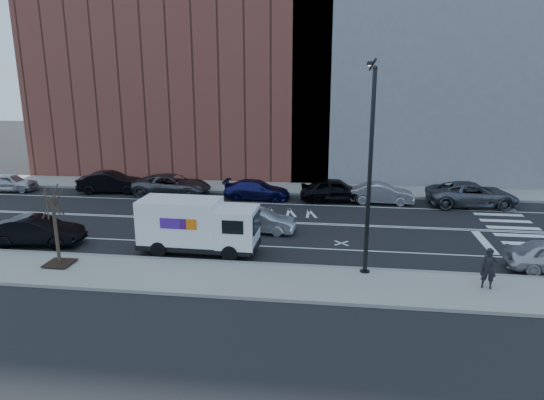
% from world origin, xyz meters
% --- Properties ---
extents(ground, '(120.00, 120.00, 0.00)m').
position_xyz_m(ground, '(0.00, 0.00, 0.00)').
color(ground, black).
rests_on(ground, ground).
extents(sidewalk_near, '(44.00, 3.60, 0.15)m').
position_xyz_m(sidewalk_near, '(0.00, -8.80, 0.07)').
color(sidewalk_near, gray).
rests_on(sidewalk_near, ground).
extents(sidewalk_far, '(44.00, 3.60, 0.15)m').
position_xyz_m(sidewalk_far, '(0.00, 8.80, 0.07)').
color(sidewalk_far, gray).
rests_on(sidewalk_far, ground).
extents(curb_near, '(44.00, 0.25, 0.17)m').
position_xyz_m(curb_near, '(0.00, -7.00, 0.08)').
color(curb_near, gray).
rests_on(curb_near, ground).
extents(curb_far, '(44.00, 0.25, 0.17)m').
position_xyz_m(curb_far, '(0.00, 7.00, 0.08)').
color(curb_far, gray).
rests_on(curb_far, ground).
extents(crosswalk, '(3.00, 14.00, 0.01)m').
position_xyz_m(crosswalk, '(16.00, 0.00, 0.00)').
color(crosswalk, white).
rests_on(crosswalk, ground).
extents(road_markings, '(40.00, 8.60, 0.01)m').
position_xyz_m(road_markings, '(0.00, 0.00, 0.00)').
color(road_markings, white).
rests_on(road_markings, ground).
extents(bldg_brick, '(26.00, 10.00, 22.00)m').
position_xyz_m(bldg_brick, '(-8.00, 15.60, 11.00)').
color(bldg_brick, brown).
rests_on(bldg_brick, ground).
extents(bldg_concrete, '(20.00, 10.00, 26.00)m').
position_xyz_m(bldg_concrete, '(12.00, 15.60, 13.00)').
color(bldg_concrete, slate).
rests_on(bldg_concrete, ground).
extents(streetlight, '(0.44, 4.02, 9.34)m').
position_xyz_m(streetlight, '(7.00, -6.91, 5.08)').
color(streetlight, black).
rests_on(streetlight, ground).
extents(street_tree, '(1.20, 1.20, 3.75)m').
position_xyz_m(street_tree, '(-7.00, -8.40, 1.45)').
color(street_tree, black).
rests_on(street_tree, ground).
extents(fedex_van, '(6.03, 2.26, 2.73)m').
position_xyz_m(fedex_van, '(-1.18, -5.60, 1.43)').
color(fedex_van, black).
rests_on(fedex_van, ground).
extents(far_parked_a, '(4.14, 1.96, 1.37)m').
position_xyz_m(far_parked_a, '(-19.20, 5.40, 0.68)').
color(far_parked_a, '#B0B0B5').
rests_on(far_parked_a, ground).
extents(far_parked_b, '(5.04, 2.33, 1.60)m').
position_xyz_m(far_parked_b, '(-11.24, 5.97, 0.80)').
color(far_parked_b, black).
rests_on(far_parked_b, ground).
extents(far_parked_c, '(5.73, 2.70, 1.58)m').
position_xyz_m(far_parked_c, '(-6.37, 5.70, 0.79)').
color(far_parked_c, '#47484E').
rests_on(far_parked_c, ground).
extents(far_parked_d, '(4.77, 2.00, 1.38)m').
position_xyz_m(far_parked_d, '(-0.00, 5.49, 0.69)').
color(far_parked_d, '#171952').
rests_on(far_parked_d, ground).
extents(far_parked_e, '(5.09, 2.47, 1.67)m').
position_xyz_m(far_parked_e, '(5.60, 5.53, 0.84)').
color(far_parked_e, black).
rests_on(far_parked_e, ground).
extents(far_parked_f, '(4.36, 1.63, 1.42)m').
position_xyz_m(far_parked_f, '(8.80, 5.42, 0.71)').
color(far_parked_f, '#A5A5AA').
rests_on(far_parked_f, ground).
extents(far_parked_g, '(6.12, 3.15, 1.65)m').
position_xyz_m(far_parked_g, '(14.81, 5.46, 0.83)').
color(far_parked_g, '#53555B').
rests_on(far_parked_g, ground).
extents(driving_sedan, '(4.15, 1.71, 1.34)m').
position_xyz_m(driving_sedan, '(1.36, -1.97, 0.67)').
color(driving_sedan, silver).
rests_on(driving_sedan, ground).
extents(near_parked_rear_a, '(4.78, 2.05, 1.53)m').
position_xyz_m(near_parked_rear_a, '(-9.82, -5.65, 0.77)').
color(near_parked_rear_a, black).
rests_on(near_parked_rear_a, ground).
extents(pedestrian, '(0.70, 0.54, 1.71)m').
position_xyz_m(pedestrian, '(11.91, -8.45, 1.01)').
color(pedestrian, black).
rests_on(pedestrian, sidewalk_near).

